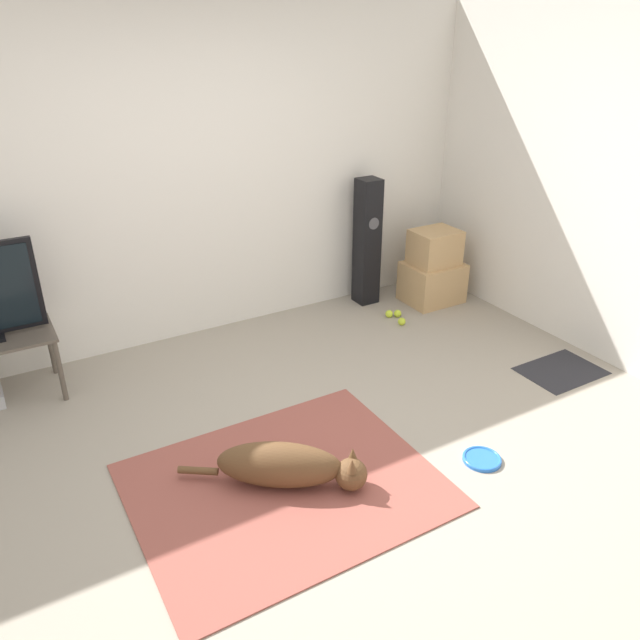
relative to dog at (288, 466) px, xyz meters
name	(u,v)px	position (x,y,z in m)	size (l,w,h in m)	color
ground_plane	(316,472)	(0.20, 0.02, -0.14)	(12.00, 12.00, 0.00)	#9E9384
wall_back	(178,181)	(0.20, 2.12, 1.13)	(8.00, 0.06, 2.55)	silver
area_rug	(285,485)	(-0.02, 0.00, -0.14)	(1.67, 1.36, 0.01)	#934C42
dog	(288,466)	(0.00, 0.00, 0.00)	(0.91, 0.67, 0.27)	brown
frisbee	(482,459)	(1.11, -0.39, -0.13)	(0.23, 0.23, 0.03)	blue
cardboard_box_lower	(432,282)	(2.33, 1.60, 0.04)	(0.51, 0.41, 0.37)	tan
cardboard_box_upper	(435,247)	(2.33, 1.61, 0.38)	(0.41, 0.33, 0.31)	tan
floor_speaker	(367,242)	(1.79, 1.90, 0.43)	(0.19, 0.19, 1.14)	black
tennis_ball_by_boxes	(402,321)	(1.79, 1.32, -0.11)	(0.07, 0.07, 0.07)	#C6E033
tennis_ball_near_speaker	(389,314)	(1.78, 1.50, -0.11)	(0.07, 0.07, 0.07)	#C6E033
tennis_ball_loose_on_carpet	(398,313)	(1.85, 1.47, -0.11)	(0.07, 0.07, 0.07)	#C6E033
door_mat	(561,371)	(2.36, 0.10, -0.14)	(0.60, 0.44, 0.01)	#28282D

